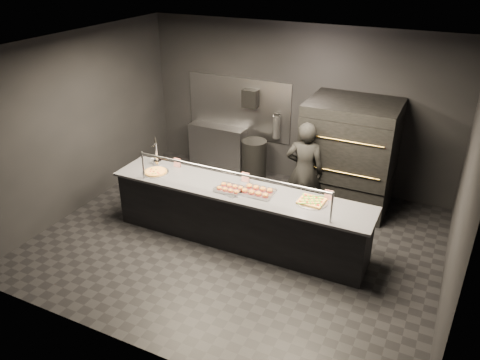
{
  "coord_description": "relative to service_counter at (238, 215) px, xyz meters",
  "views": [
    {
      "loc": [
        2.71,
        -5.57,
        4.21
      ],
      "look_at": [
        -0.07,
        0.2,
        0.97
      ],
      "focal_mm": 35.0,
      "sensor_mm": 36.0,
      "label": 1
    }
  ],
  "objects": [
    {
      "name": "service_counter",
      "position": [
        0.0,
        0.0,
        0.0
      ],
      "size": [
        4.1,
        0.78,
        1.37
      ],
      "color": "black",
      "rests_on": "ground"
    },
    {
      "name": "trash_bin",
      "position": [
        -0.68,
        2.11,
        -0.06
      ],
      "size": [
        0.49,
        0.49,
        0.81
      ],
      "primitive_type": "cylinder",
      "color": "black",
      "rests_on": "ground"
    },
    {
      "name": "round_pizza",
      "position": [
        -1.45,
        -0.07,
        0.47
      ],
      "size": [
        0.42,
        0.42,
        0.03
      ],
      "color": "silver",
      "rests_on": "service_counter"
    },
    {
      "name": "tent_cards",
      "position": [
        0.01,
        0.28,
        0.53
      ],
      "size": [
        2.68,
        0.04,
        0.15
      ],
      "color": "white",
      "rests_on": "service_counter"
    },
    {
      "name": "condiment_jar",
      "position": [
        -1.67,
        0.21,
        0.5
      ],
      "size": [
        0.14,
        0.06,
        0.09
      ],
      "color": "silver",
      "rests_on": "service_counter"
    },
    {
      "name": "beer_tap",
      "position": [
        -1.6,
        0.2,
        0.61
      ],
      "size": [
        0.14,
        0.19,
        0.52
      ],
      "color": "silver",
      "rests_on": "service_counter"
    },
    {
      "name": "square_pizza",
      "position": [
        1.12,
        0.09,
        0.47
      ],
      "size": [
        0.45,
        0.45,
        0.05
      ],
      "color": "silver",
      "rests_on": "service_counter"
    },
    {
      "name": "slider_tray_a",
      "position": [
        -0.1,
        -0.08,
        0.48
      ],
      "size": [
        0.49,
        0.43,
        0.07
      ],
      "color": "silver",
      "rests_on": "service_counter"
    },
    {
      "name": "pizza_oven",
      "position": [
        1.2,
        1.9,
        0.5
      ],
      "size": [
        1.5,
        1.23,
        1.91
      ],
      "color": "black",
      "rests_on": "ground"
    },
    {
      "name": "fire_extinguisher",
      "position": [
        -0.35,
        2.4,
        0.6
      ],
      "size": [
        0.14,
        0.14,
        0.51
      ],
      "color": "#B2B2B7",
      "rests_on": "room"
    },
    {
      "name": "room",
      "position": [
        -0.02,
        0.05,
        1.03
      ],
      "size": [
        6.04,
        6.0,
        3.0
      ],
      "color": "black",
      "rests_on": "ground"
    },
    {
      "name": "worker",
      "position": [
        0.65,
        1.16,
        0.39
      ],
      "size": [
        0.69,
        0.52,
        1.71
      ],
      "primitive_type": "imported",
      "rotation": [
        0.0,
        0.0,
        3.34
      ],
      "color": "black",
      "rests_on": "ground"
    },
    {
      "name": "slider_tray_b",
      "position": [
        0.3,
        0.01,
        0.49
      ],
      "size": [
        0.51,
        0.39,
        0.08
      ],
      "color": "silver",
      "rests_on": "service_counter"
    },
    {
      "name": "prep_shelf",
      "position": [
        -1.6,
        2.32,
        -0.01
      ],
      "size": [
        1.2,
        0.35,
        0.9
      ],
      "primitive_type": "cube",
      "color": "#99999E",
      "rests_on": "ground"
    },
    {
      "name": "towel_dispenser",
      "position": [
        -0.9,
        2.39,
        1.09
      ],
      "size": [
        0.3,
        0.2,
        0.35
      ],
      "primitive_type": "cube",
      "color": "black",
      "rests_on": "room"
    }
  ]
}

